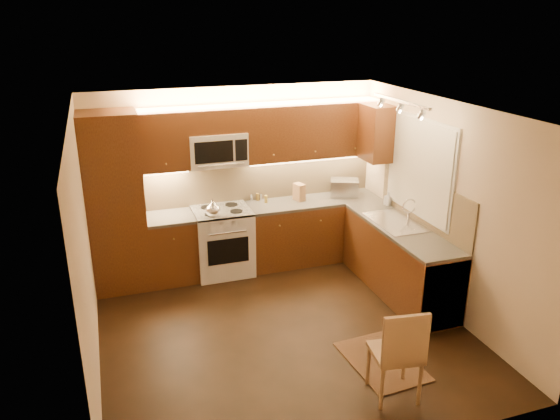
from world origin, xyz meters
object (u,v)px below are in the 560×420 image
object	(u,v)px
toaster_oven	(344,188)
kettle	(213,208)
soap_bottle	(388,198)
stove	(223,241)
knife_block	(299,192)
microwave	(217,149)
sink	(396,217)
dining_chair	(395,351)

from	to	relation	value
toaster_oven	kettle	bearing A→B (deg)	-149.52
kettle	soap_bottle	size ratio (longest dim) A/B	1.19
stove	soap_bottle	size ratio (longest dim) A/B	4.91
stove	kettle	bearing A→B (deg)	-127.00
stove	knife_block	world-z (taller)	knife_block
kettle	toaster_oven	world-z (taller)	kettle
kettle	toaster_oven	bearing A→B (deg)	16.44
toaster_oven	soap_bottle	xyz separation A→B (m)	(0.40, -0.57, -0.03)
microwave	sink	distance (m)	2.48
toaster_oven	dining_chair	bearing A→B (deg)	-84.00
microwave	knife_block	size ratio (longest dim) A/B	3.18
sink	stove	bearing A→B (deg)	150.64
stove	kettle	size ratio (longest dim) A/B	4.12
sink	kettle	size ratio (longest dim) A/B	3.85
kettle	toaster_oven	distance (m)	2.02
stove	toaster_oven	bearing A→B (deg)	2.47
stove	kettle	world-z (taller)	kettle
stove	microwave	size ratio (longest dim) A/B	1.21
kettle	knife_block	size ratio (longest dim) A/B	0.93
dining_chair	soap_bottle	bearing A→B (deg)	70.94
kettle	knife_block	xyz separation A→B (m)	(1.30, 0.30, -0.01)
knife_block	dining_chair	world-z (taller)	knife_block
sink	knife_block	size ratio (longest dim) A/B	3.60
microwave	soap_bottle	distance (m)	2.44
sink	soap_bottle	bearing A→B (deg)	69.30
soap_bottle	dining_chair	distance (m)	2.92
toaster_oven	stove	bearing A→B (deg)	-155.27
microwave	toaster_oven	world-z (taller)	microwave
knife_block	toaster_oven	bearing A→B (deg)	-15.12
microwave	dining_chair	bearing A→B (deg)	-73.82
sink	dining_chair	bearing A→B (deg)	-119.20
stove	sink	bearing A→B (deg)	-29.36
kettle	knife_block	world-z (taller)	kettle
knife_block	stove	bearing A→B (deg)	170.46
stove	knife_block	bearing A→B (deg)	4.57
microwave	toaster_oven	bearing A→B (deg)	-1.74
kettle	soap_bottle	world-z (taller)	kettle
toaster_oven	dining_chair	world-z (taller)	toaster_oven
knife_block	kettle	bearing A→B (deg)	178.88
soap_bottle	dining_chair	bearing A→B (deg)	-138.88
microwave	knife_block	bearing A→B (deg)	-2.17
microwave	kettle	xyz separation A→B (m)	(-0.16, -0.34, -0.69)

